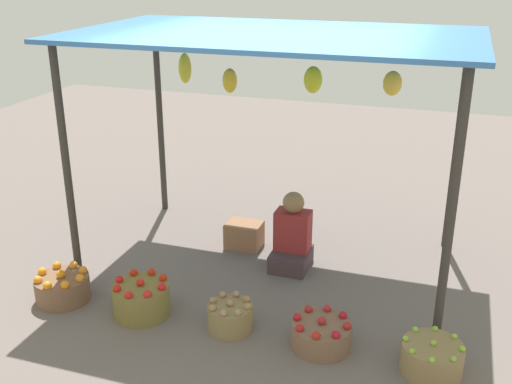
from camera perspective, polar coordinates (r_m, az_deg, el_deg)
The scene contains 9 objects.
ground_plane at distance 6.24m, azimuth 1.49°, elevation -6.48°, with size 14.00×14.00×0.00m, color #6E635D.
market_stall_structure at distance 5.59m, azimuth 1.79°, elevation 12.81°, with size 3.58×2.14×2.26m.
vendor_person at distance 6.04m, azimuth 3.37°, elevation -4.36°, with size 0.36×0.44×0.78m.
basket_oranges at distance 5.82m, azimuth -17.53°, elevation -8.43°, with size 0.48×0.48×0.29m.
basket_red_tomatoes at distance 5.44m, azimuth -10.58°, elevation -9.70°, with size 0.49×0.49×0.34m.
basket_potatoes at distance 5.17m, azimuth -2.41°, elevation -11.44°, with size 0.38×0.38×0.27m.
basket_red_apples at distance 5.00m, azimuth 6.08°, elevation -12.98°, with size 0.48×0.48×0.26m.
basket_limes at distance 4.88m, azimuth 16.01°, elevation -14.61°, with size 0.46×0.46×0.27m.
wooden_crate_near_vendor at distance 6.49m, azimuth -1.11°, elevation -4.00°, with size 0.37×0.28×0.27m, color #976747.
Camera 1 is at (1.57, -5.28, 2.93)m, focal length 43.08 mm.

